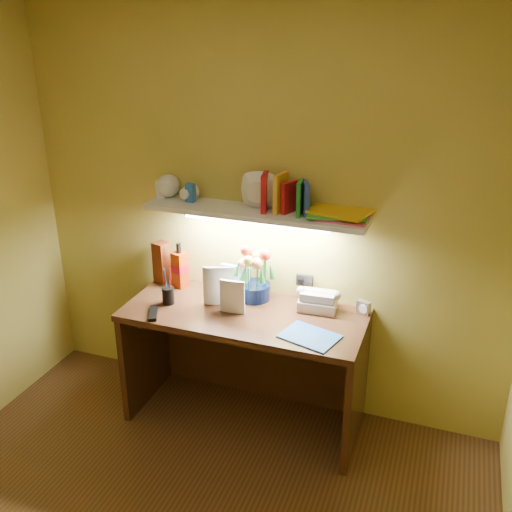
% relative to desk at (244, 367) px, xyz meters
% --- Properties ---
extents(desk, '(1.40, 0.60, 0.75)m').
position_rel_desk_xyz_m(desk, '(0.00, 0.00, 0.00)').
color(desk, '#331E0E').
rests_on(desk, ground).
extents(flower_bouquet, '(0.28, 0.28, 0.34)m').
position_rel_desk_xyz_m(flower_bouquet, '(-0.00, 0.18, 0.54)').
color(flower_bouquet, '#051132').
rests_on(flower_bouquet, desk).
extents(telephone, '(0.23, 0.18, 0.13)m').
position_rel_desk_xyz_m(telephone, '(0.39, 0.18, 0.44)').
color(telephone, beige).
rests_on(telephone, desk).
extents(desk_clock, '(0.08, 0.06, 0.08)m').
position_rel_desk_xyz_m(desk_clock, '(0.65, 0.22, 0.41)').
color(desk_clock, '#ABABB0').
rests_on(desk_clock, desk).
extents(whisky_bottle, '(0.10, 0.10, 0.29)m').
position_rel_desk_xyz_m(whisky_bottle, '(-0.50, 0.19, 0.52)').
color(whisky_bottle, '#9F2B06').
rests_on(whisky_bottle, desk).
extents(whisky_box, '(0.10, 0.10, 0.26)m').
position_rel_desk_xyz_m(whisky_box, '(-0.65, 0.22, 0.51)').
color(whisky_box, '#5D230E').
rests_on(whisky_box, desk).
extents(pen_cup, '(0.09, 0.09, 0.17)m').
position_rel_desk_xyz_m(pen_cup, '(-0.46, -0.05, 0.46)').
color(pen_cup, black).
rests_on(pen_cup, desk).
extents(art_card, '(0.19, 0.05, 0.19)m').
position_rel_desk_xyz_m(art_card, '(-0.14, 0.20, 0.47)').
color(art_card, white).
rests_on(art_card, desk).
extents(tv_remote, '(0.12, 0.17, 0.02)m').
position_rel_desk_xyz_m(tv_remote, '(-0.48, -0.21, 0.38)').
color(tv_remote, black).
rests_on(tv_remote, desk).
extents(blue_folder, '(0.34, 0.29, 0.01)m').
position_rel_desk_xyz_m(blue_folder, '(0.43, -0.14, 0.38)').
color(blue_folder, blue).
rests_on(blue_folder, desk).
extents(desk_book_a, '(0.18, 0.07, 0.24)m').
position_rel_desk_xyz_m(desk_book_a, '(-0.26, 0.01, 0.50)').
color(desk_book_a, silver).
rests_on(desk_book_a, desk).
extents(desk_book_b, '(0.15, 0.02, 0.20)m').
position_rel_desk_xyz_m(desk_book_b, '(-0.13, -0.03, 0.48)').
color(desk_book_b, white).
rests_on(desk_book_b, desk).
extents(wall_shelf, '(1.31, 0.32, 0.25)m').
position_rel_desk_xyz_m(wall_shelf, '(0.00, 0.18, 0.96)').
color(wall_shelf, white).
rests_on(wall_shelf, ground).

